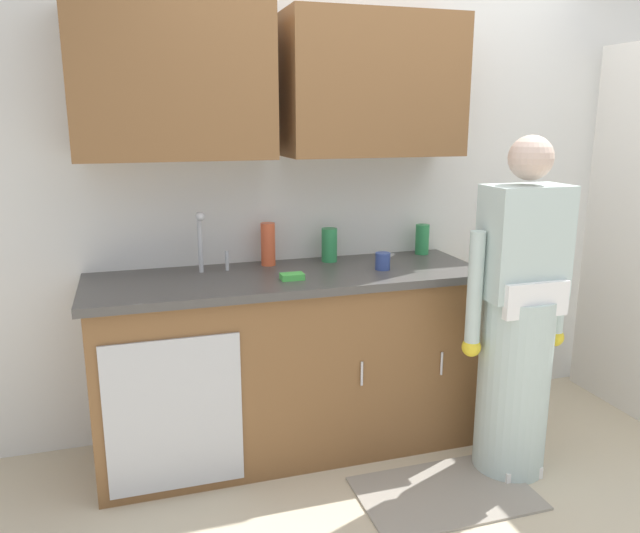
{
  "coord_description": "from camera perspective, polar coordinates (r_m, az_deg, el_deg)",
  "views": [
    {
      "loc": [
        -1.28,
        -2.19,
        1.69
      ],
      "look_at": [
        -0.43,
        0.55,
        1.0
      ],
      "focal_mm": 34.68,
      "sensor_mm": 36.0,
      "label": 1
    }
  ],
  "objects": [
    {
      "name": "countertop",
      "position": [
        3.08,
        -3.03,
        -0.98
      ],
      "size": [
        1.96,
        0.66,
        0.04
      ],
      "primitive_type": "cube",
      "color": "#474442",
      "rests_on": "counter_cabinet"
    },
    {
      "name": "cup_by_sink",
      "position": [
        3.15,
        5.8,
        0.49
      ],
      "size": [
        0.08,
        0.08,
        0.09
      ],
      "primitive_type": "cylinder",
      "color": "#33478C",
      "rests_on": "countertop"
    },
    {
      "name": "knife_on_counter",
      "position": [
        3.41,
        6.08,
        0.78
      ],
      "size": [
        0.18,
        0.19,
        0.01
      ],
      "primitive_type": "cube",
      "rotation": [
        0.0,
        0.0,
        3.94
      ],
      "color": "silver",
      "rests_on": "countertop"
    },
    {
      "name": "sink",
      "position": [
        3.02,
        -9.82,
        -1.35
      ],
      "size": [
        0.5,
        0.36,
        0.35
      ],
      "color": "#B7BABF",
      "rests_on": "counter_cabinet"
    },
    {
      "name": "bottle_water_short",
      "position": [
        3.23,
        -4.81,
        2.07
      ],
      "size": [
        0.07,
        0.07,
        0.22
      ],
      "primitive_type": "cylinder",
      "color": "#E05933",
      "rests_on": "countertop"
    },
    {
      "name": "counter_cabinet",
      "position": [
        3.23,
        -2.97,
        -9.11
      ],
      "size": [
        1.9,
        0.62,
        0.9
      ],
      "color": "brown",
      "rests_on": "ground"
    },
    {
      "name": "kitchen_wall_with_uppers",
      "position": [
        3.39,
        2.47,
        9.88
      ],
      "size": [
        4.8,
        0.44,
        2.7
      ],
      "color": "silver",
      "rests_on": "ground"
    },
    {
      "name": "floor_mat",
      "position": [
        3.09,
        11.49,
        -19.8
      ],
      "size": [
        0.8,
        0.5,
        0.01
      ],
      "primitive_type": "cube",
      "color": "gray",
      "rests_on": "ground"
    },
    {
      "name": "person_at_sink",
      "position": [
        3.08,
        17.73,
        -6.05
      ],
      "size": [
        0.55,
        0.34,
        1.62
      ],
      "color": "white",
      "rests_on": "ground"
    },
    {
      "name": "bottle_soap",
      "position": [
        3.54,
        9.41,
        2.49
      ],
      "size": [
        0.08,
        0.08,
        0.17
      ],
      "primitive_type": "cylinder",
      "color": "#2D8C4C",
      "rests_on": "countertop"
    },
    {
      "name": "ground_plane",
      "position": [
        3.05,
        11.52,
        -20.47
      ],
      "size": [
        9.0,
        9.0,
        0.0
      ],
      "primitive_type": "plane",
      "color": "beige"
    },
    {
      "name": "sponge",
      "position": [
        2.95,
        -2.59,
        -0.93
      ],
      "size": [
        0.11,
        0.07,
        0.03
      ],
      "primitive_type": "cube",
      "color": "#4CBF4C",
      "rests_on": "countertop"
    },
    {
      "name": "bottle_dish_liquid",
      "position": [
        3.31,
        0.87,
        2.0
      ],
      "size": [
        0.08,
        0.08,
        0.18
      ],
      "primitive_type": "cylinder",
      "color": "#2D8C4C",
      "rests_on": "countertop"
    }
  ]
}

